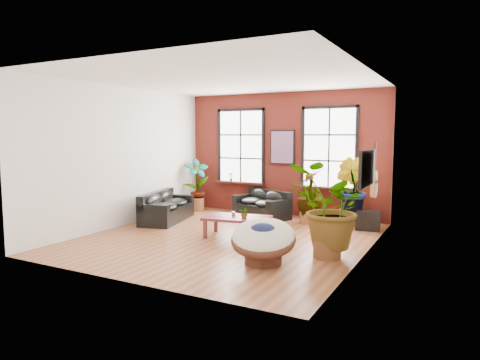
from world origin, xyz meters
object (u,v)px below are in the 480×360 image
object	(u,v)px
sofa_left	(165,208)
coffee_table	(237,219)
sofa_back	(263,205)
papasan_chair	(263,239)

from	to	relation	value
sofa_left	coffee_table	world-z (taller)	sofa_left
sofa_back	coffee_table	distance (m)	2.45
sofa_back	papasan_chair	xyz separation A→B (m)	(1.85, -3.96, 0.11)
coffee_table	papasan_chair	bearing A→B (deg)	-58.69
coffee_table	papasan_chair	world-z (taller)	papasan_chair
sofa_left	papasan_chair	bearing A→B (deg)	-134.79
coffee_table	sofa_back	bearing A→B (deg)	91.42
sofa_back	coffee_table	xyz separation A→B (m)	(0.48, -2.40, 0.07)
coffee_table	papasan_chair	xyz separation A→B (m)	(1.37, -1.56, 0.04)
sofa_back	coffee_table	world-z (taller)	sofa_back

